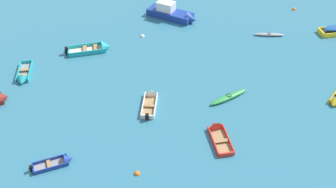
{
  "coord_description": "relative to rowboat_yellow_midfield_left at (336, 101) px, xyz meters",
  "views": [
    {
      "loc": [
        -0.99,
        -5.17,
        20.92
      ],
      "look_at": [
        0.0,
        20.9,
        0.15
      ],
      "focal_mm": 42.54,
      "sensor_mm": 36.0,
      "label": 1
    }
  ],
  "objects": [
    {
      "name": "rowboat_yellow_midfield_left",
      "position": [
        0.0,
        0.0,
        0.0
      ],
      "size": [
        2.53,
        2.81,
        0.82
      ],
      "color": "#4C4C51",
      "rests_on": "ground_plane"
    },
    {
      "name": "rowboat_deep_blue_center",
      "position": [
        -21.56,
        -5.8,
        -0.01
      ],
      "size": [
        2.88,
        1.7,
        0.82
      ],
      "color": "gray",
      "rests_on": "ground_plane"
    },
    {
      "name": "kayak_grey_outer_left",
      "position": [
        -2.99,
        10.91,
        -0.01
      ],
      "size": [
        3.16,
        0.77,
        0.3
      ],
      "color": "gray",
      "rests_on": "ground_plane"
    },
    {
      "name": "rowboat_turquoise_midfield_right",
      "position": [
        -20.46,
        8.81,
        0.06
      ],
      "size": [
        4.41,
        2.2,
        1.34
      ],
      "color": "beige",
      "rests_on": "ground_plane"
    },
    {
      "name": "rowboat_red_far_back",
      "position": [
        -10.29,
        -3.23,
        -0.0
      ],
      "size": [
        1.65,
        3.51,
        1.1
      ],
      "color": "#99754C",
      "rests_on": "ground_plane"
    },
    {
      "name": "rowboat_white_far_right",
      "position": [
        -15.26,
        0.8,
        0.01
      ],
      "size": [
        1.42,
        3.66,
        0.97
      ],
      "color": "#99754C",
      "rests_on": "ground_plane"
    },
    {
      "name": "kayak_green_cluster_outer",
      "position": [
        -8.77,
        0.82,
        0.02
      ],
      "size": [
        3.56,
        2.43,
        0.36
      ],
      "color": "#288C3D",
      "rests_on": "ground_plane"
    },
    {
      "name": "motor_launch_deep_blue_near_left",
      "position": [
        -12.67,
        15.1,
        0.41
      ],
      "size": [
        5.75,
        4.3,
        2.07
      ],
      "color": "navy",
      "rests_on": "ground_plane"
    },
    {
      "name": "rowboat_turquoise_back_row_right",
      "position": [
        -26.53,
        4.28,
        0.02
      ],
      "size": [
        1.35,
        3.56,
        0.98
      ],
      "color": "gray",
      "rests_on": "ground_plane"
    },
    {
      "name": "mooring_buoy_between_boats_right",
      "position": [
        -16.06,
        11.26,
        -0.16
      ],
      "size": [
        0.43,
        0.43,
        0.43
      ],
      "primitive_type": "sphere",
      "color": "silver",
      "rests_on": "ground_plane"
    },
    {
      "name": "mooring_buoy_central",
      "position": [
        1.32,
        16.68,
        -0.16
      ],
      "size": [
        0.45,
        0.45,
        0.45
      ],
      "primitive_type": "sphere",
      "color": "orange",
      "rests_on": "ground_plane"
    },
    {
      "name": "mooring_buoy_far_field",
      "position": [
        -16.2,
        -6.96,
        -0.16
      ],
      "size": [
        0.41,
        0.41,
        0.41
      ],
      "primitive_type": "sphere",
      "color": "orange",
      "rests_on": "ground_plane"
    }
  ]
}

